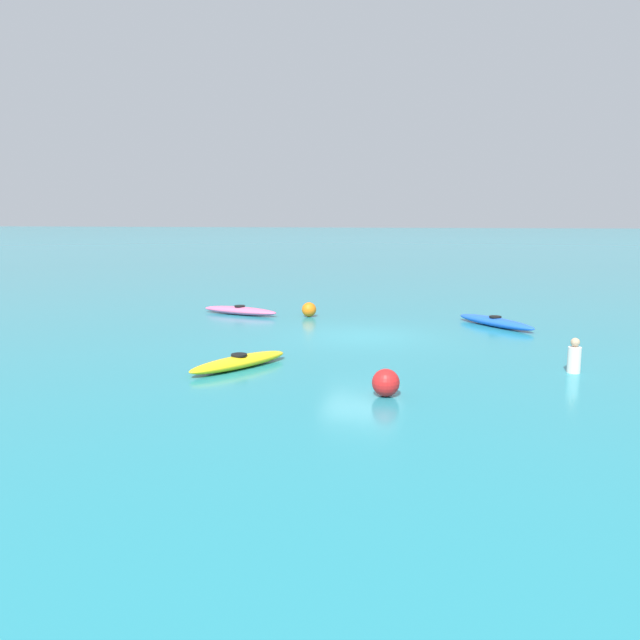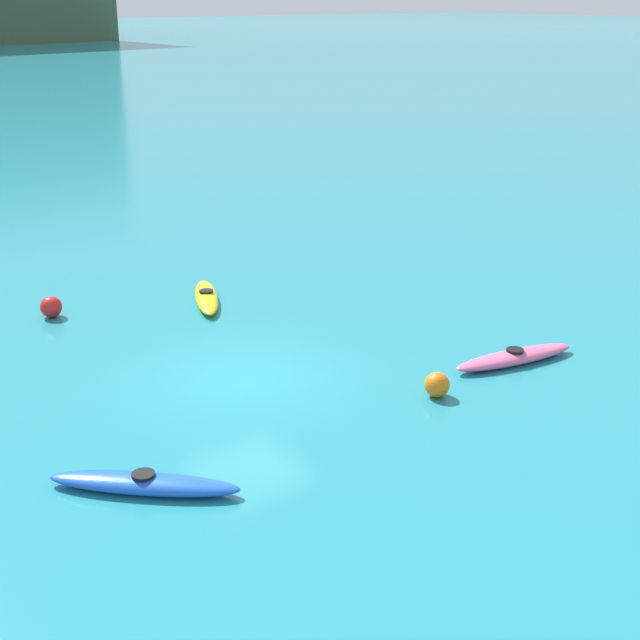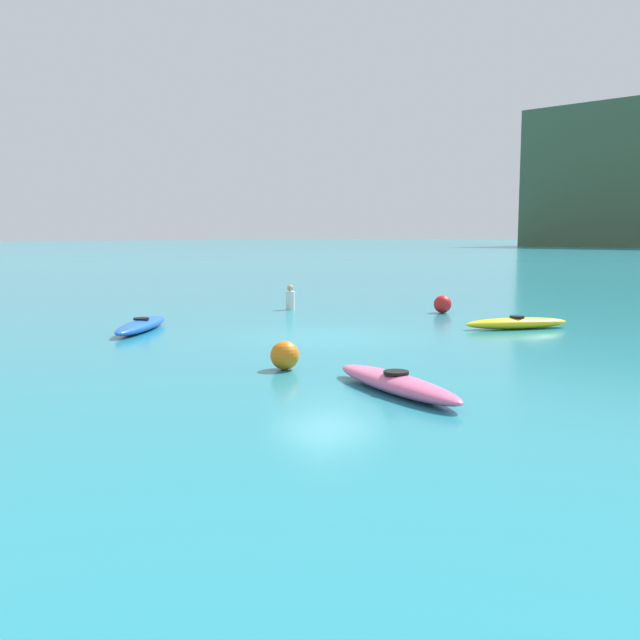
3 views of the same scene
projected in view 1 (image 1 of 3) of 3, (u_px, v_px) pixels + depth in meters
The scene contains 7 objects.
ground_plane at pixel (362, 336), 20.31m from camera, with size 600.00×600.00×0.00m, color teal.
kayak_yellow at pixel (239, 362), 15.89m from camera, with size 1.91×3.05×0.37m.
kayak_blue at pixel (495, 322), 22.15m from camera, with size 3.03×2.94×0.37m.
kayak_pink at pixel (240, 311), 24.92m from camera, with size 3.46×1.24×0.37m.
buoy_red at pixel (386, 383), 13.32m from camera, with size 0.60×0.60×0.60m, color red.
buoy_orange at pixel (309, 310), 24.34m from camera, with size 0.57×0.57×0.57m, color orange.
person_near_shore at pixel (574, 358), 15.36m from camera, with size 0.42×0.42×0.88m.
Camera 1 is at (-4.55, 19.50, 3.74)m, focal length 34.92 mm.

